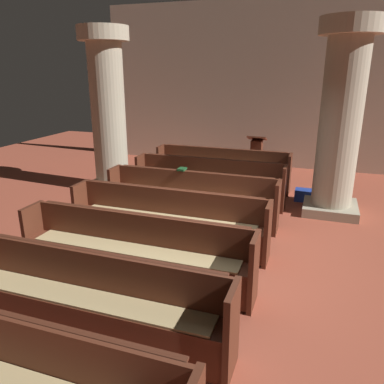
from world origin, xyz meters
TOP-DOWN VIEW (x-y plane):
  - ground_plane at (0.00, 0.00)m, footprint 19.20×19.20m
  - back_wall at (0.00, 6.08)m, footprint 10.00×0.16m
  - pew_row_0 at (-0.81, 3.52)m, footprint 3.17×0.46m
  - pew_row_1 at (-0.81, 2.40)m, footprint 3.17×0.46m
  - pew_row_2 at (-0.81, 1.27)m, footprint 3.17×0.47m
  - pew_row_3 at (-0.81, 0.15)m, footprint 3.17×0.46m
  - pew_row_4 at (-0.81, -0.97)m, footprint 3.17×0.46m
  - pew_row_5 at (-0.81, -2.10)m, footprint 3.17×0.47m
  - pillar_aisle_side at (1.64, 2.61)m, footprint 1.09×1.09m
  - pillar_far_side at (-3.22, 2.58)m, footprint 1.09×1.09m
  - lectern at (-0.22, 4.76)m, footprint 0.48×0.45m
  - hymn_book at (-1.06, 1.47)m, footprint 0.13×0.19m
  - kneeler_box_blue at (1.10, 3.14)m, footprint 0.36×0.30m

SIDE VIEW (x-z plane):
  - ground_plane at x=0.00m, z-range 0.00..0.00m
  - kneeler_box_blue at x=1.10m, z-range 0.00..0.24m
  - lectern at x=-0.22m, z-range -0.09..0.99m
  - pew_row_0 at x=-0.81m, z-range 0.04..0.95m
  - pew_row_1 at x=-0.81m, z-range 0.04..0.95m
  - pew_row_2 at x=-0.81m, z-range 0.04..0.95m
  - pew_row_3 at x=-0.81m, z-range 0.04..0.95m
  - pew_row_4 at x=-0.81m, z-range 0.04..0.95m
  - pew_row_5 at x=-0.81m, z-range 0.04..0.95m
  - hymn_book at x=-1.06m, z-range 0.91..0.95m
  - pillar_aisle_side at x=1.64m, z-range 0.07..3.64m
  - pillar_far_side at x=-3.22m, z-range 0.07..3.64m
  - back_wall at x=0.00m, z-range 0.00..4.50m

